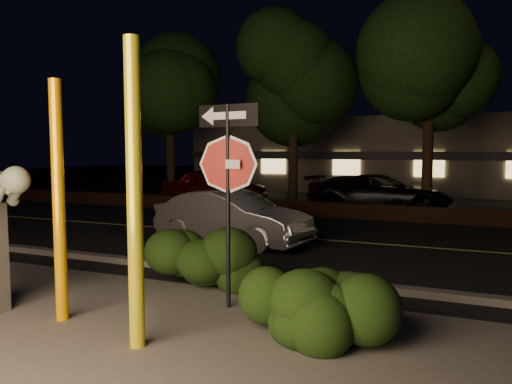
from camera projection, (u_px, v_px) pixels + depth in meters
ground at (334, 223)px, 15.65m from camera, size 90.00×90.00×0.00m
patio at (83, 355)px, 5.60m from camera, size 14.00×6.00×0.02m
road at (305, 239)px, 12.91m from camera, size 80.00×8.00×0.01m
lane_marking at (305, 238)px, 12.90m from camera, size 80.00×0.12×0.00m
curb at (235, 272)px, 9.16m from camera, size 80.00×0.25×0.12m
brick_wall at (344, 211)px, 16.81m from camera, size 40.00×0.35×0.50m
parking_lot at (375, 202)px, 22.04m from camera, size 40.00×12.00×0.01m
building at (400, 155)px, 29.16m from camera, size 22.00×10.20×4.00m
tree_far_a at (169, 78)px, 21.12m from camera, size 4.60×4.60×7.43m
tree_far_b at (294, 51)px, 19.05m from camera, size 5.20×5.20×8.41m
tree_far_c at (431, 49)px, 16.72m from camera, size 4.80×4.80×7.84m
yellow_pole_left at (59, 202)px, 6.60m from camera, size 0.16×0.16×3.23m
yellow_pole_right at (134, 196)px, 5.67m from camera, size 0.18×0.18×3.57m
signpost at (228, 165)px, 7.09m from camera, size 1.00×0.17×2.95m
hedge_center at (204, 257)px, 8.27m from camera, size 2.15×1.16×1.07m
hedge_right at (295, 304)px, 5.91m from camera, size 1.59×1.01×0.97m
hedge_far_right at (339, 302)px, 5.98m from camera, size 1.47×0.98×0.98m
silver_sedan at (232, 218)px, 12.14m from camera, size 4.16×2.05×1.31m
parked_car_red at (215, 186)px, 21.02m from camera, size 4.63×2.27×1.52m
parked_car_darkred at (363, 192)px, 19.40m from camera, size 4.62×2.39×1.28m
parked_car_dark at (382, 193)px, 18.35m from camera, size 5.21×2.82×1.39m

